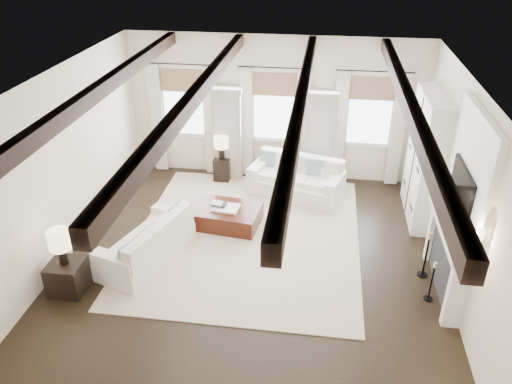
# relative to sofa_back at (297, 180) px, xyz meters

# --- Properties ---
(ground) EXTENTS (7.50, 7.50, 0.00)m
(ground) POSITION_rel_sofa_back_xyz_m (-0.60, -2.85, -0.34)
(ground) COLOR black
(ground) RESTS_ON ground
(room_shell) EXTENTS (6.54, 7.54, 3.22)m
(room_shell) POSITION_rel_sofa_back_xyz_m (0.15, -1.95, 1.55)
(room_shell) COLOR #F7E7CE
(room_shell) RESTS_ON ground
(area_rug) EXTENTS (4.15, 4.83, 0.02)m
(area_rug) POSITION_rel_sofa_back_xyz_m (-0.80, -1.77, -0.33)
(area_rug) COLOR beige
(area_rug) RESTS_ON ground
(sofa_back) EXTENTS (2.13, 1.41, 0.84)m
(sofa_back) POSITION_rel_sofa_back_xyz_m (0.00, 0.00, 0.00)
(sofa_back) COLOR white
(sofa_back) RESTS_ON ground
(sofa_left) EXTENTS (1.37, 2.02, 0.79)m
(sofa_left) POSITION_rel_sofa_back_xyz_m (-2.37, -2.74, -0.02)
(sofa_left) COLOR white
(sofa_left) RESTS_ON ground
(ottoman) EXTENTS (1.51, 1.05, 0.37)m
(ottoman) POSITION_rel_sofa_back_xyz_m (-1.33, -1.42, -0.16)
(ottoman) COLOR black
(ottoman) RESTS_ON ground
(tray) EXTENTS (0.54, 0.44, 0.04)m
(tray) POSITION_rel_sofa_back_xyz_m (-1.27, -1.44, 0.05)
(tray) COLOR white
(tray) RESTS_ON ottoman
(book_lower) EXTENTS (0.28, 0.23, 0.04)m
(book_lower) POSITION_rel_sofa_back_xyz_m (-1.41, -1.39, 0.09)
(book_lower) COLOR #262628
(book_lower) RESTS_ON tray
(book_upper) EXTENTS (0.24, 0.20, 0.03)m
(book_upper) POSITION_rel_sofa_back_xyz_m (-1.44, -1.42, 0.13)
(book_upper) COLOR beige
(book_upper) RESTS_ON book_lower
(side_table_front) EXTENTS (0.53, 0.53, 0.53)m
(side_table_front) POSITION_rel_sofa_back_xyz_m (-3.39, -3.71, -0.07)
(side_table_front) COLOR black
(side_table_front) RESTS_ON ground
(lamp_front) EXTENTS (0.35, 0.35, 0.60)m
(lamp_front) POSITION_rel_sofa_back_xyz_m (-3.39, -3.71, 0.60)
(lamp_front) COLOR black
(lamp_front) RESTS_ON side_table_front
(side_table_back) EXTENTS (0.36, 0.36, 0.54)m
(side_table_back) POSITION_rel_sofa_back_xyz_m (-1.73, 0.45, -0.07)
(side_table_back) COLOR black
(side_table_back) RESTS_ON ground
(lamp_back) EXTENTS (0.32, 0.32, 0.55)m
(lamp_back) POSITION_rel_sofa_back_xyz_m (-1.73, 0.45, 0.57)
(lamp_back) COLOR black
(lamp_back) RESTS_ON side_table_back
(candlestick_near) EXTENTS (0.14, 0.14, 0.71)m
(candlestick_near) POSITION_rel_sofa_back_xyz_m (2.30, -3.13, -0.04)
(candlestick_near) COLOR black
(candlestick_near) RESTS_ON ground
(candlestick_far) EXTENTS (0.17, 0.17, 0.85)m
(candlestick_far) POSITION_rel_sofa_back_xyz_m (2.30, -2.52, 0.01)
(candlestick_far) COLOR black
(candlestick_far) RESTS_ON ground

